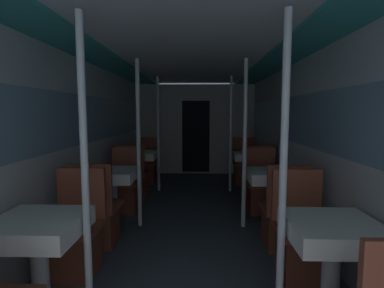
{
  "coord_description": "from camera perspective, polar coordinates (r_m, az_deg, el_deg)",
  "views": [
    {
      "loc": [
        0.12,
        -1.12,
        1.43
      ],
      "look_at": [
        -0.0,
        2.92,
        1.01
      ],
      "focal_mm": 28.0,
      "sensor_mm": 36.0,
      "label": 1
    }
  ],
  "objects": [
    {
      "name": "chair_left_far_2",
      "position": [
        6.19,
        -8.73,
        -4.78
      ],
      "size": [
        0.45,
        0.45,
        0.92
      ],
      "rotation": [
        0.0,
        0.0,
        3.14
      ],
      "color": "brown",
      "rests_on": "ground_plane"
    },
    {
      "name": "dining_table_left_1",
      "position": [
        3.93,
        -14.91,
        -6.59
      ],
      "size": [
        0.59,
        0.59,
        0.72
      ],
      "color": "#4C4C51",
      "rests_on": "ground_plane"
    },
    {
      "name": "support_pole_right_1",
      "position": [
        3.73,
        10.0,
        -0.15
      ],
      "size": [
        0.05,
        0.05,
        2.08
      ],
      "color": "silver",
      "rests_on": "ground_plane"
    },
    {
      "name": "chair_left_near_1",
      "position": [
        3.48,
        -17.55,
        -13.59
      ],
      "size": [
        0.45,
        0.45,
        0.92
      ],
      "color": "brown",
      "rests_on": "ground_plane"
    },
    {
      "name": "wall_left",
      "position": [
        4.14,
        -19.33,
        0.8
      ],
      "size": [
        0.05,
        8.25,
        2.08
      ],
      "color": "silver",
      "rests_on": "ground_plane"
    },
    {
      "name": "chair_right_far_2",
      "position": [
        6.15,
        9.92,
        -4.87
      ],
      "size": [
        0.45,
        0.45,
        0.92
      ],
      "rotation": [
        0.0,
        0.0,
        3.14
      ],
      "color": "brown",
      "rests_on": "ground_plane"
    },
    {
      "name": "chair_right_near_1",
      "position": [
        3.42,
        17.03,
        -13.97
      ],
      "size": [
        0.45,
        0.45,
        0.92
      ],
      "color": "brown",
      "rests_on": "ground_plane"
    },
    {
      "name": "support_pole_left_2",
      "position": [
        5.47,
        -6.44,
        1.84
      ],
      "size": [
        0.05,
        0.05,
        2.08
      ],
      "color": "silver",
      "rests_on": "ground_plane"
    },
    {
      "name": "chair_right_far_0",
      "position": [
        2.91,
        20.15,
        -17.73
      ],
      "size": [
        0.45,
        0.45,
        0.92
      ],
      "rotation": [
        0.0,
        0.0,
        3.14
      ],
      "color": "brown",
      "rests_on": "ground_plane"
    },
    {
      "name": "ceiling_panel",
      "position": [
        3.91,
        -0.04,
        16.15
      ],
      "size": [
        2.74,
        8.25,
        0.07
      ],
      "color": "silver",
      "rests_on": "wall_left"
    },
    {
      "name": "chair_right_far_1",
      "position": [
        4.49,
        13.1,
        -9.02
      ],
      "size": [
        0.45,
        0.45,
        0.92
      ],
      "rotation": [
        0.0,
        0.0,
        3.14
      ],
      "color": "brown",
      "rests_on": "ground_plane"
    },
    {
      "name": "dining_table_right_1",
      "position": [
        3.87,
        14.9,
        -6.78
      ],
      "size": [
        0.59,
        0.59,
        0.72
      ],
      "color": "#4C4C51",
      "rests_on": "ground_plane"
    },
    {
      "name": "dining_table_left_0",
      "position": [
        2.39,
        -27.23,
        -15.32
      ],
      "size": [
        0.59,
        0.59,
        0.72
      ],
      "color": "#4C4C51",
      "rests_on": "ground_plane"
    },
    {
      "name": "support_pole_left_1",
      "position": [
        3.77,
        -10.14,
        -0.08
      ],
      "size": [
        0.05,
        0.05,
        2.08
      ],
      "color": "silver",
      "rests_on": "ground_plane"
    },
    {
      "name": "dining_table_left_2",
      "position": [
        5.58,
        -9.85,
        -2.77
      ],
      "size": [
        0.59,
        0.59,
        0.72
      ],
      "color": "#4C4C51",
      "rests_on": "ground_plane"
    },
    {
      "name": "bulkhead_far",
      "position": [
        7.02,
        0.74,
        2.76
      ],
      "size": [
        2.69,
        0.09,
        2.08
      ],
      "color": "#A8A8A3",
      "rests_on": "ground_plane"
    },
    {
      "name": "dining_table_right_2",
      "position": [
        5.53,
        10.83,
        -2.85
      ],
      "size": [
        0.59,
        0.59,
        0.72
      ],
      "color": "#4C4C51",
      "rests_on": "ground_plane"
    },
    {
      "name": "chair_left_far_0",
      "position": [
        2.98,
        -21.34,
        -17.12
      ],
      "size": [
        0.45,
        0.45,
        0.92
      ],
      "rotation": [
        0.0,
        0.0,
        3.14
      ],
      "color": "brown",
      "rests_on": "ground_plane"
    },
    {
      "name": "chair_left_far_1",
      "position": [
        4.54,
        -12.71,
        -8.84
      ],
      "size": [
        0.45,
        0.45,
        0.92
      ],
      "rotation": [
        0.0,
        0.0,
        3.14
      ],
      "color": "brown",
      "rests_on": "ground_plane"
    },
    {
      "name": "support_pole_right_0",
      "position": [
        2.05,
        16.97,
        -5.33
      ],
      "size": [
        0.05,
        0.05,
        2.08
      ],
      "color": "silver",
      "rests_on": "ground_plane"
    },
    {
      "name": "dining_table_right_0",
      "position": [
        2.29,
        25.18,
        -16.17
      ],
      "size": [
        0.59,
        0.59,
        0.72
      ],
      "color": "#4C4C51",
      "rests_on": "ground_plane"
    },
    {
      "name": "support_pole_left_0",
      "position": [
        2.13,
        -19.74,
        -5.04
      ],
      "size": [
        0.05,
        0.05,
        2.08
      ],
      "color": "silver",
      "rests_on": "ground_plane"
    },
    {
      "name": "wall_right",
      "position": [
        4.06,
        19.63,
        0.7
      ],
      "size": [
        0.05,
        8.25,
        2.08
      ],
      "color": "silver",
      "rests_on": "ground_plane"
    },
    {
      "name": "support_pole_right_2",
      "position": [
        5.44,
        7.38,
        1.81
      ],
      "size": [
        0.05,
        0.05,
        2.08
      ],
      "color": "silver",
      "rests_on": "ground_plane"
    },
    {
      "name": "chair_right_near_2",
      "position": [
        5.03,
        11.8,
        -7.34
      ],
      "size": [
        0.45,
        0.45,
        0.92
      ],
      "color": "brown",
      "rests_on": "ground_plane"
    },
    {
      "name": "chair_left_near_2",
      "position": [
        5.08,
        -11.09,
        -7.2
      ],
      "size": [
        0.45,
        0.45,
        0.92
      ],
      "color": "brown",
      "rests_on": "ground_plane"
    }
  ]
}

